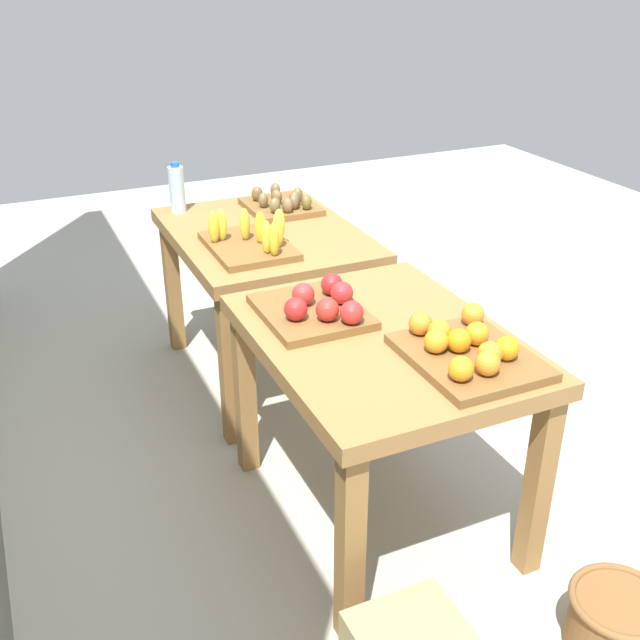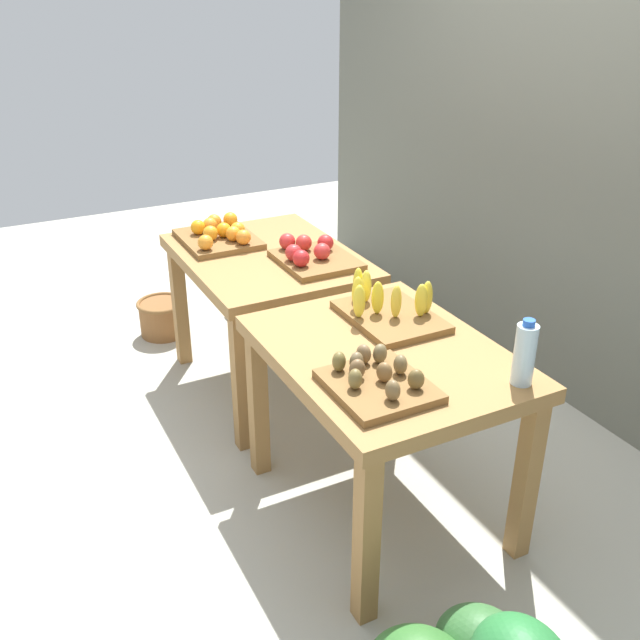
{
  "view_description": "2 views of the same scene",
  "coord_description": "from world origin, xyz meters",
  "views": [
    {
      "loc": [
        -2.49,
        1.1,
        1.92
      ],
      "look_at": [
        -0.05,
        -0.01,
        0.57
      ],
      "focal_mm": 42.2,
      "sensor_mm": 36.0,
      "label": 1
    },
    {
      "loc": [
        2.57,
        -1.31,
        2.05
      ],
      "look_at": [
        -0.06,
        0.04,
        0.59
      ],
      "focal_mm": 40.78,
      "sensor_mm": 36.0,
      "label": 2
    }
  ],
  "objects": [
    {
      "name": "ground_plane",
      "position": [
        0.0,
        0.0,
        0.0
      ],
      "size": [
        8.0,
        8.0,
        0.0
      ],
      "primitive_type": "plane",
      "color": "#ADAB9C"
    },
    {
      "name": "display_table_left",
      "position": [
        -0.56,
        0.0,
        0.64
      ],
      "size": [
        1.04,
        0.8,
        0.75
      ],
      "color": "olive",
      "rests_on": "ground_plane"
    },
    {
      "name": "display_table_right",
      "position": [
        0.56,
        0.0,
        0.64
      ],
      "size": [
        1.04,
        0.8,
        0.75
      ],
      "color": "olive",
      "rests_on": "ground_plane"
    },
    {
      "name": "orange_bin",
      "position": [
        -0.82,
        -0.15,
        0.79
      ],
      "size": [
        0.44,
        0.36,
        0.11
      ],
      "color": "brown",
      "rests_on": "display_table_left"
    },
    {
      "name": "apple_bin",
      "position": [
        -0.35,
        0.14,
        0.79
      ],
      "size": [
        0.42,
        0.34,
        0.11
      ],
      "color": "brown",
      "rests_on": "display_table_left"
    },
    {
      "name": "banana_crate",
      "position": [
        0.34,
        0.14,
        0.8
      ],
      "size": [
        0.44,
        0.32,
        0.17
      ],
      "color": "brown",
      "rests_on": "display_table_right"
    },
    {
      "name": "kiwi_bin",
      "position": [
        0.78,
        -0.18,
        0.79
      ],
      "size": [
        0.36,
        0.32,
        0.1
      ],
      "color": "brown",
      "rests_on": "display_table_right"
    },
    {
      "name": "water_bottle",
      "position": [
        0.98,
        0.28,
        0.87
      ],
      "size": [
        0.07,
        0.07,
        0.24
      ],
      "color": "silver",
      "rests_on": "display_table_right"
    },
    {
      "name": "watermelon_pile",
      "position": [
        1.53,
        -0.25,
        0.19
      ],
      "size": [
        0.7,
        0.63,
        0.53
      ],
      "color": "#266E32",
      "rests_on": "ground_plane"
    },
    {
      "name": "wicker_basket",
      "position": [
        -1.41,
        -0.35,
        0.12
      ],
      "size": [
        0.3,
        0.3,
        0.22
      ],
      "color": "brown",
      "rests_on": "ground_plane"
    }
  ]
}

